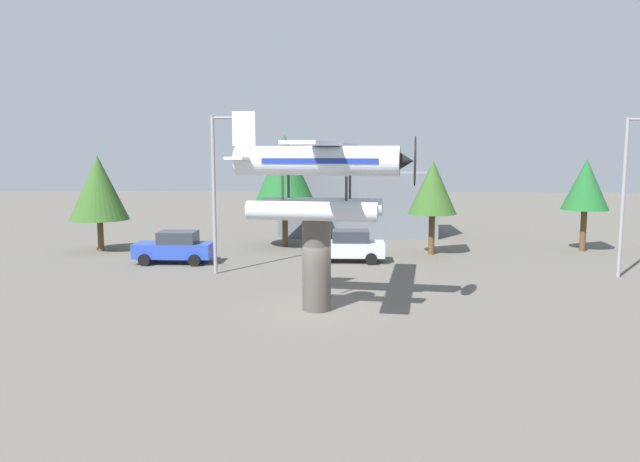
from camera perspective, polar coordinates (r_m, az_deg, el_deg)
ground_plane at (r=23.84m, az=-0.32°, el=-7.33°), size 140.00×140.00×0.00m
display_pedestal at (r=23.45m, az=-0.32°, el=-3.11°), size 1.10×1.10×3.57m
floatplane_monument at (r=23.05m, az=-0.01°, el=5.36°), size 7.07×10.45×4.00m
car_near_blue at (r=34.36m, az=-13.35°, el=-1.48°), size 4.20×2.02×1.76m
car_mid_silver at (r=33.88m, az=2.56°, el=-1.40°), size 4.20×2.02×1.76m
streetlight_primary at (r=30.58m, az=-9.49°, el=4.42°), size 1.84×0.28×7.78m
streetlight_secondary at (r=32.76m, az=26.73°, el=3.82°), size 1.84×0.28×7.67m
storefront_building at (r=45.19m, az=3.47°, el=2.59°), size 11.15×5.52×4.56m
tree_west at (r=39.57m, az=-19.91°, el=3.80°), size 3.53×3.53×5.85m
tree_east at (r=39.08m, az=-3.30°, el=5.28°), size 4.48×4.48×7.12m
tree_center_back at (r=36.57m, az=10.44°, el=3.98°), size 2.83×2.83×5.56m
tree_far_east at (r=40.58m, az=23.48°, el=3.95°), size 2.78×2.78×5.64m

